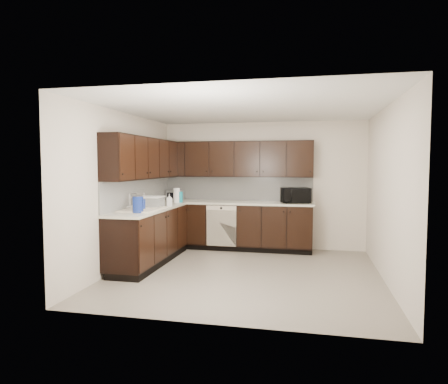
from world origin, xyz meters
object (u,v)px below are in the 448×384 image
object	(u,v)px
microwave	(295,196)
toaster_oven	(175,195)
storage_bin	(149,202)
sink	(142,214)
blue_pitcher	(138,205)

from	to	relation	value
microwave	toaster_oven	distance (m)	2.43
microwave	storage_bin	world-z (taller)	microwave
sink	toaster_oven	world-z (taller)	sink
toaster_oven	blue_pitcher	bearing A→B (deg)	-63.54
microwave	storage_bin	size ratio (longest dim) A/B	1.11
storage_bin	blue_pitcher	xyz separation A→B (m)	(0.13, -0.72, 0.03)
blue_pitcher	storage_bin	bearing A→B (deg)	106.69
microwave	blue_pitcher	size ratio (longest dim) A/B	2.09
storage_bin	blue_pitcher	bearing A→B (deg)	-79.74
blue_pitcher	microwave	bearing A→B (deg)	48.33
microwave	sink	bearing A→B (deg)	-161.31
sink	microwave	size ratio (longest dim) A/B	1.59
sink	blue_pitcher	xyz separation A→B (m)	(0.09, -0.36, 0.18)
microwave	blue_pitcher	distance (m)	3.04
storage_bin	blue_pitcher	distance (m)	0.73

